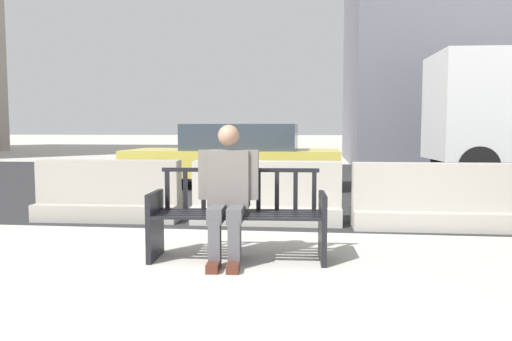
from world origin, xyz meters
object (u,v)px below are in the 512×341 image
at_px(seated_person, 228,190).
at_px(jersey_barrier_left, 109,196).
at_px(street_bench, 238,219).
at_px(jersey_barrier_right, 431,202).
at_px(jersey_barrier_centre, 267,198).
at_px(car_taxi_near, 236,155).

xyz_separation_m(seated_person, jersey_barrier_left, (-2.04, 1.95, -0.35)).
height_order(street_bench, jersey_barrier_right, street_bench).
bearing_deg(jersey_barrier_left, jersey_barrier_centre, 1.08).
relative_size(seated_person, jersey_barrier_centre, 0.65).
relative_size(street_bench, car_taxi_near, 0.37).
relative_size(street_bench, seated_person, 1.31).
bearing_deg(car_taxi_near, street_bench, -80.66).
height_order(seated_person, jersey_barrier_centre, seated_person).
relative_size(street_bench, jersey_barrier_left, 0.85).
bearing_deg(car_taxi_near, seated_person, -81.57).
bearing_deg(seated_person, jersey_barrier_centre, 84.79).
height_order(street_bench, jersey_barrier_left, street_bench).
xyz_separation_m(street_bench, car_taxi_near, (-0.99, 6.03, 0.30)).
relative_size(seated_person, car_taxi_near, 0.29).
bearing_deg(jersey_barrier_right, jersey_barrier_centre, 176.30).
distance_m(jersey_barrier_left, car_taxi_near, 4.31).
bearing_deg(jersey_barrier_centre, car_taxi_near, 104.84).
xyz_separation_m(jersey_barrier_centre, jersey_barrier_left, (-2.22, -0.04, 0.00)).
bearing_deg(jersey_barrier_left, car_taxi_near, 74.69).
distance_m(jersey_barrier_centre, jersey_barrier_left, 2.22).
relative_size(jersey_barrier_centre, car_taxi_near, 0.44).
bearing_deg(jersey_barrier_centre, jersey_barrier_left, -178.92).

